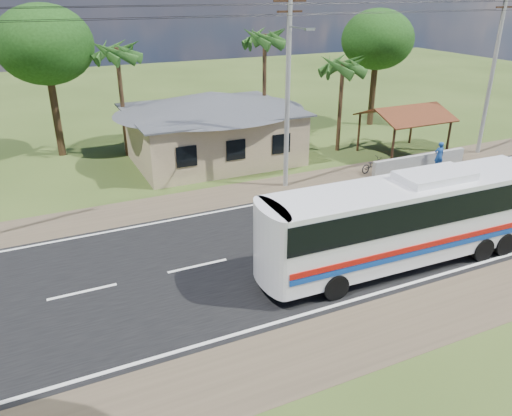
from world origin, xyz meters
The scene contains 14 objects.
ground centered at (0.00, 0.00, 0.00)m, with size 120.00×120.00×0.00m, color #304418.
road centered at (0.00, 0.00, 0.01)m, with size 120.00×16.00×0.03m.
house centered at (1.00, 13.00, 2.64)m, with size 12.40×10.00×5.00m.
waiting_shed centered at (13.00, 8.50, 2.73)m, with size 5.20×4.48×3.35m.
concrete_barrier centered at (12.00, 5.60, 0.45)m, with size 7.00×0.30×0.90m, color #9E9E99.
utility_poles centered at (2.67, 6.49, 5.77)m, with size 32.80×2.22×11.00m.
palm_near centered at (9.50, 11.00, 5.71)m, with size 2.80×2.80×6.70m.
palm_mid centered at (6.00, 15.50, 7.16)m, with size 2.80×2.80×8.20m.
palm_far centered at (-4.00, 16.00, 6.68)m, with size 2.80×2.80×7.70m.
tree_behind_house centered at (-8.00, 18.00, 7.12)m, with size 6.00×6.00×9.61m.
tree_behind_shed centered at (16.00, 16.00, 6.68)m, with size 5.60×5.60×9.02m.
coach_bus centered at (3.35, -3.22, 2.16)m, with size 12.24×2.91×3.78m.
motorcycle centered at (8.94, 6.31, 0.45)m, with size 0.60×1.73×0.91m, color black.
person centered at (12.95, 5.01, 0.88)m, with size 0.64×0.42×1.77m, color #1A448F.
Camera 1 is at (-9.76, -16.95, 10.37)m, focal length 35.00 mm.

